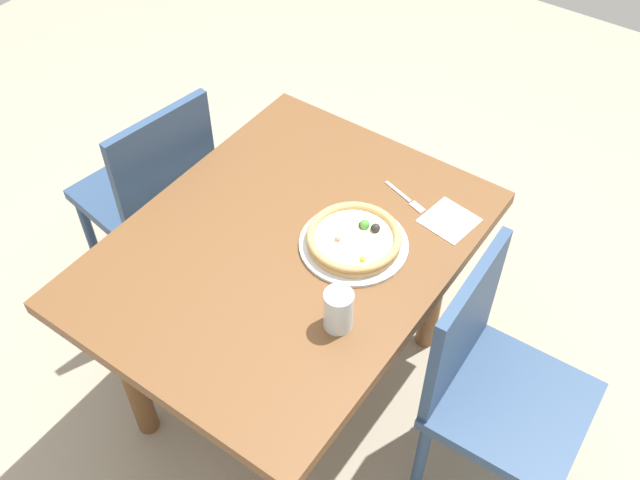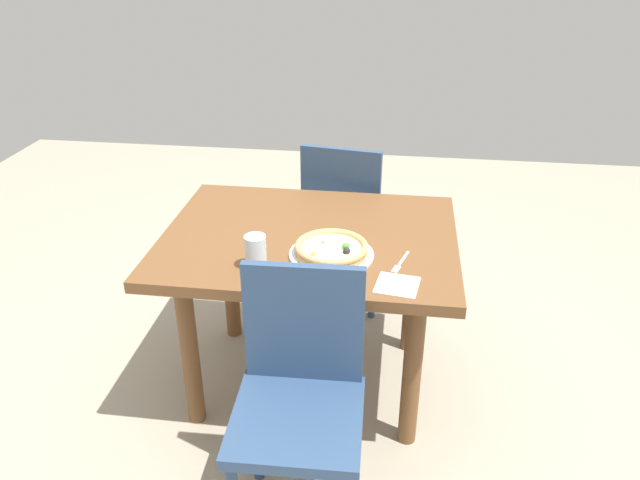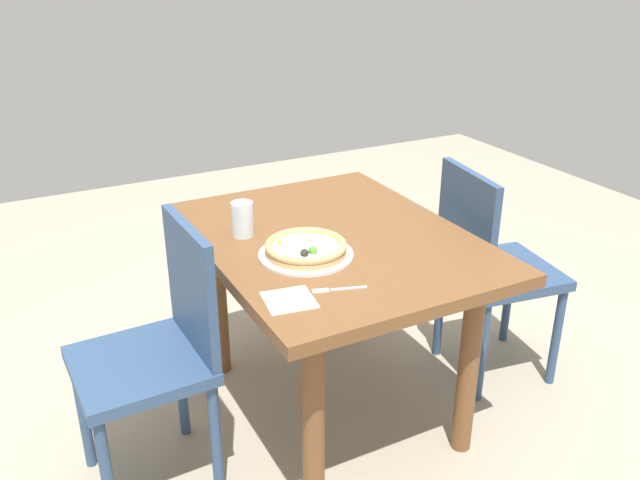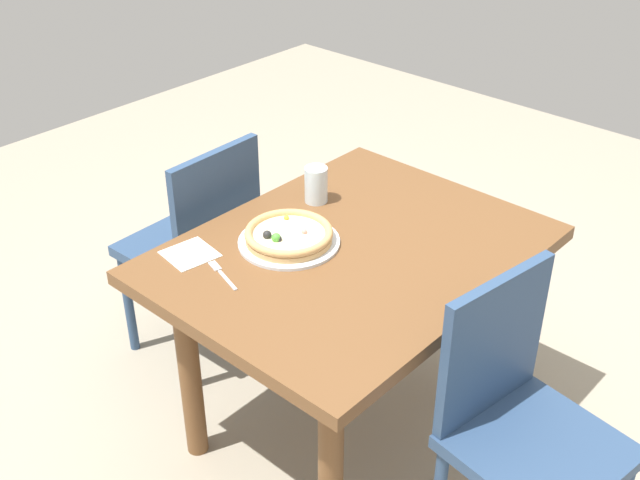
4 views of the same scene
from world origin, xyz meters
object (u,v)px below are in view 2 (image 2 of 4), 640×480
Objects in this scene: pizza at (332,248)px; fork at (400,264)px; dining_table at (310,258)px; chair_far at (300,395)px; plate at (331,254)px; napkin at (397,285)px; chair_near at (346,217)px; drinking_glass at (256,252)px.

fork is (-0.25, 0.03, -0.03)m from pizza.
dining_table is 0.67m from chair_far.
napkin is (-0.24, 0.17, -0.00)m from plate.
pizza is at bearing 123.76° from dining_table.
napkin is (-0.35, 0.33, 0.11)m from dining_table.
chair_far is at bearing -82.14° from chair_near.
dining_table is 3.67× the size of plate.
dining_table is at bearing -43.70° from napkin.
chair_near reaches higher than plate.
chair_near is 0.85m from pizza.
chair_far is 6.37× the size of napkin.
drinking_glass is 0.87× the size of napkin.
plate is at bearing -35.66° from napkin.
chair_far is 5.49× the size of fork.
pizza is at bearing -79.81° from chair_near.
chair_near is 0.92m from fork.
chair_near is 1.31m from chair_far.
fork is at bearing 152.04° from dining_table.
drinking_glass is (0.15, 0.28, 0.17)m from dining_table.
dining_table is 9.32× the size of drinking_glass.
chair_far is (-0.07, 0.65, -0.12)m from dining_table.
pizza is at bearing -154.94° from drinking_glass.
chair_near reaches higher than dining_table.
fork is (-0.25, 0.03, -0.00)m from plate.
pizza is at bearing -96.35° from chair_far.
napkin is at bearing 144.29° from pizza.
pizza is (-0.11, 0.16, 0.14)m from dining_table.
napkin is at bearing 136.30° from dining_table.
pizza is at bearing 162.30° from plate.
drinking_glass reaches higher than fork.
dining_table is at bearing -56.39° from plate.
plate is 1.16× the size of pizza.
fork is 0.14m from napkin.
chair_near reaches higher than napkin.
dining_table is 4.24× the size of pizza.
chair_near reaches higher than fork.
drinking_glass reaches higher than napkin.
drinking_glass is (0.21, -0.38, 0.29)m from chair_far.
dining_table is 0.67m from chair_near.
plate is at bearing -17.70° from pizza.
dining_table is 0.36m from drinking_glass.
chair_near is at bearing -88.37° from pizza.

